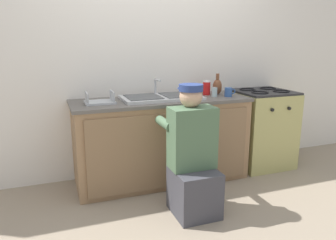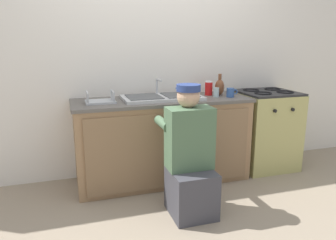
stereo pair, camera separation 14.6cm
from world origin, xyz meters
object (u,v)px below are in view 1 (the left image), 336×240
(dish_rack_tray, at_px, (100,101))
(coffee_mug, at_px, (229,92))
(soda_cup_red, at_px, (207,88))
(water_glass, at_px, (214,92))
(stove_range, at_px, (261,128))
(plumber_person, at_px, (193,161))
(sink_double_basin, at_px, (161,97))
(vase_decorative, at_px, (217,86))

(dish_rack_tray, relative_size, coffee_mug, 2.22)
(soda_cup_red, distance_m, water_glass, 0.14)
(dish_rack_tray, distance_m, coffee_mug, 1.34)
(stove_range, distance_m, dish_rack_tray, 1.92)
(plumber_person, height_order, coffee_mug, plumber_person)
(dish_rack_tray, bearing_deg, sink_double_basin, 2.07)
(vase_decorative, distance_m, coffee_mug, 0.17)
(coffee_mug, bearing_deg, dish_rack_tray, 176.34)
(soda_cup_red, xyz_separation_m, vase_decorative, (0.12, -0.03, 0.01))
(dish_rack_tray, height_order, vase_decorative, vase_decorative)
(stove_range, height_order, coffee_mug, coffee_mug)
(dish_rack_tray, xyz_separation_m, coffee_mug, (1.34, -0.09, 0.02))
(dish_rack_tray, height_order, water_glass, dish_rack_tray)
(dish_rack_tray, distance_m, soda_cup_red, 1.18)
(vase_decorative, relative_size, coffee_mug, 1.83)
(stove_range, relative_size, water_glass, 9.05)
(vase_decorative, bearing_deg, water_glass, -130.22)
(dish_rack_tray, height_order, soda_cup_red, soda_cup_red)
(vase_decorative, bearing_deg, sink_double_basin, -175.92)
(sink_double_basin, distance_m, stove_range, 1.32)
(stove_range, bearing_deg, soda_cup_red, 173.60)
(sink_double_basin, xyz_separation_m, soda_cup_red, (0.55, 0.08, 0.06))
(stove_range, height_order, vase_decorative, vase_decorative)
(sink_double_basin, height_order, plumber_person, plumber_person)
(sink_double_basin, relative_size, plumber_person, 0.72)
(dish_rack_tray, bearing_deg, coffee_mug, -3.66)
(stove_range, height_order, dish_rack_tray, dish_rack_tray)
(soda_cup_red, distance_m, coffee_mug, 0.25)
(water_glass, bearing_deg, soda_cup_red, 100.95)
(stove_range, relative_size, vase_decorative, 3.94)
(stove_range, relative_size, coffee_mug, 7.18)
(stove_range, xyz_separation_m, soda_cup_red, (-0.69, 0.08, 0.50))
(coffee_mug, bearing_deg, sink_double_basin, 171.42)
(dish_rack_tray, bearing_deg, plumber_person, -47.94)
(stove_range, distance_m, vase_decorative, 0.77)
(soda_cup_red, bearing_deg, coffee_mug, -47.68)
(vase_decorative, xyz_separation_m, coffee_mug, (0.05, -0.16, -0.04))
(water_glass, bearing_deg, vase_decorative, 49.78)
(vase_decorative, bearing_deg, coffee_mug, -71.53)
(sink_double_basin, xyz_separation_m, plumber_person, (0.02, -0.74, -0.43))
(stove_range, bearing_deg, vase_decorative, 175.09)
(sink_double_basin, xyz_separation_m, water_glass, (0.58, -0.06, 0.03))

